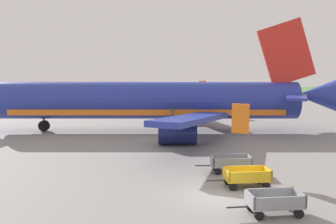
{
  "coord_description": "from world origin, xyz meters",
  "views": [
    {
      "loc": [
        -10.77,
        -17.66,
        7.13
      ],
      "look_at": [
        3.18,
        13.2,
        2.8
      ],
      "focal_mm": 43.23,
      "sensor_mm": 36.0,
      "label": 1
    }
  ],
  "objects_px": {
    "baggage_cart_nearest": "(274,202)",
    "airplane": "(158,101)",
    "baggage_cart_second_in_row": "(247,177)",
    "baggage_cart_third_in_row": "(231,163)"
  },
  "relations": [
    {
      "from": "baggage_cart_second_in_row",
      "to": "baggage_cart_third_in_row",
      "type": "height_order",
      "value": "same"
    },
    {
      "from": "baggage_cart_third_in_row",
      "to": "baggage_cart_nearest",
      "type": "bearing_deg",
      "value": -107.11
    },
    {
      "from": "baggage_cart_nearest",
      "to": "baggage_cart_third_in_row",
      "type": "xyz_separation_m",
      "value": [
        2.14,
        6.94,
        0.0
      ]
    },
    {
      "from": "baggage_cart_third_in_row",
      "to": "airplane",
      "type": "bearing_deg",
      "value": 84.18
    },
    {
      "from": "baggage_cart_nearest",
      "to": "airplane",
      "type": "bearing_deg",
      "value": 80.66
    },
    {
      "from": "baggage_cart_second_in_row",
      "to": "baggage_cart_third_in_row",
      "type": "relative_size",
      "value": 1.01
    },
    {
      "from": "baggage_cart_nearest",
      "to": "baggage_cart_third_in_row",
      "type": "height_order",
      "value": "same"
    },
    {
      "from": "airplane",
      "to": "baggage_cart_nearest",
      "type": "relative_size",
      "value": 9.86
    },
    {
      "from": "airplane",
      "to": "baggage_cart_nearest",
      "type": "height_order",
      "value": "airplane"
    },
    {
      "from": "baggage_cart_second_in_row",
      "to": "airplane",
      "type": "bearing_deg",
      "value": 82.43
    }
  ]
}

